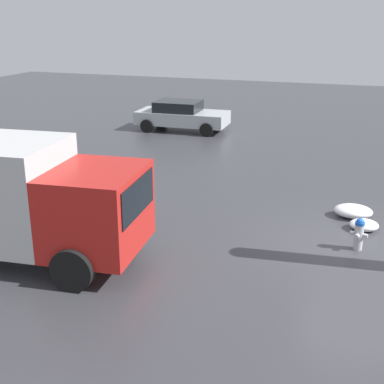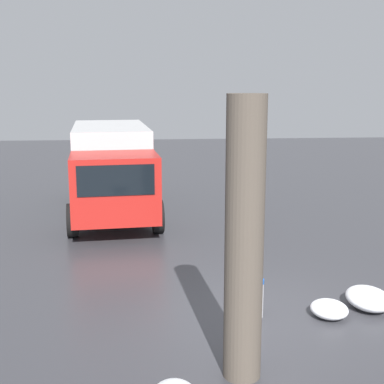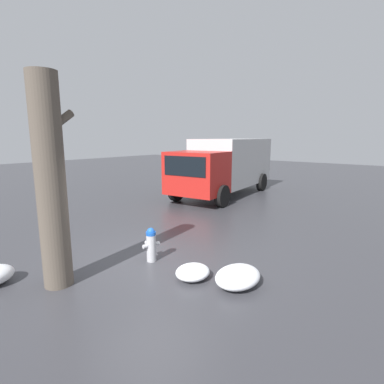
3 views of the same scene
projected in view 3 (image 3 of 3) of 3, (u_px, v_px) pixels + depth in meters
The scene contains 6 objects.
ground_plane at pixel (152, 261), 6.81m from camera, with size 60.00×60.00×0.00m, color #38383D.
fire_hydrant at pixel (151, 244), 6.74m from camera, with size 0.42×0.32×0.78m.
tree_trunk at pixel (51, 183), 5.38m from camera, with size 0.80×0.53×3.89m.
delivery_truck at pixel (226, 164), 14.47m from camera, with size 6.96×3.04×2.69m.
snow_pile_curbside at pixel (238, 277), 5.67m from camera, with size 1.03×0.78×0.34m.
snow_pile_by_tree at pixel (193, 272), 5.94m from camera, with size 0.73×0.65×0.27m.
Camera 3 is at (-4.48, -4.68, 2.78)m, focal length 28.00 mm.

